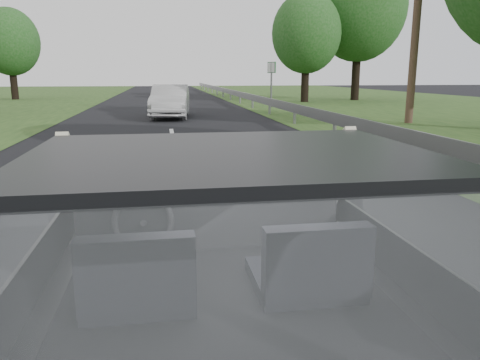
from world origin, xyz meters
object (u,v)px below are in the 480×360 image
object	(u,v)px
highway_sign	(271,85)
other_car	(170,101)
subject_car	(219,272)
cat	(252,179)

from	to	relation	value
highway_sign	other_car	bearing A→B (deg)	-149.40
subject_car	cat	bearing A→B (deg)	64.59
other_car	cat	bearing A→B (deg)	-84.06
other_car	highway_sign	bearing A→B (deg)	48.19
subject_car	cat	size ratio (longest dim) A/B	6.65
subject_car	cat	xyz separation A→B (m)	(0.29, 0.61, 0.36)
subject_car	highway_sign	distance (m)	22.99
subject_car	highway_sign	size ratio (longest dim) A/B	1.69
other_car	highway_sign	distance (m)	7.41
cat	highway_sign	distance (m)	22.32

